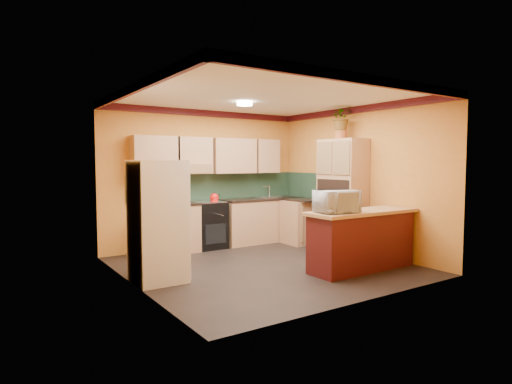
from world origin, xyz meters
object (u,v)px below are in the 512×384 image
base_cabinets_back (236,223)px  fridge (158,221)px  breakfast_bar (362,242)px  microwave (337,201)px  pantry (342,196)px  stove (209,225)px

base_cabinets_back → fridge: 2.89m
breakfast_bar → microwave: 0.86m
pantry → stove: bearing=139.2°
fridge → breakfast_bar: (2.88, -1.11, -0.41)m
stove → microwave: size_ratio=1.51×
base_cabinets_back → stove: bearing=-180.0°
base_cabinets_back → stove: 0.63m
fridge → microwave: 2.60m
pantry → breakfast_bar: (-0.72, -1.15, -0.61)m
base_cabinets_back → microwave: (0.04, -2.82, 0.66)m
breakfast_bar → microwave: size_ratio=2.99×
fridge → stove: bearing=45.6°
microwave → pantry: bearing=50.2°
pantry → base_cabinets_back: bearing=128.0°
base_cabinets_back → breakfast_bar: 2.88m
base_cabinets_back → fridge: bearing=-143.4°
base_cabinets_back → microwave: microwave is taller
fridge → base_cabinets_back: bearing=36.6°
stove → fridge: (-1.67, -1.70, 0.39)m
stove → pantry: size_ratio=0.43×
base_cabinets_back → breakfast_bar: same height
microwave → base_cabinets_back: bearing=98.7°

